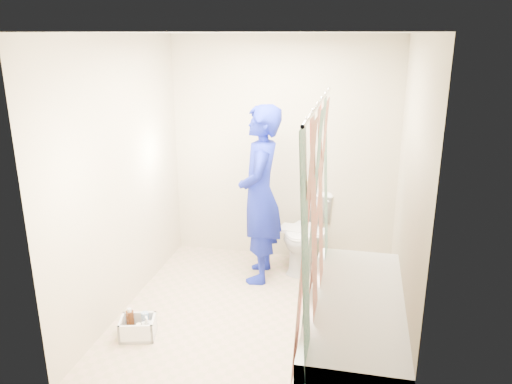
% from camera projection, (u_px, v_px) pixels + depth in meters
% --- Properties ---
extents(floor, '(2.60, 2.60, 0.00)m').
position_uv_depth(floor, '(257.00, 314.00, 4.45)').
color(floor, tan).
rests_on(floor, ground).
extents(ceiling, '(2.40, 2.60, 0.02)m').
position_uv_depth(ceiling, '(258.00, 33.00, 3.73)').
color(ceiling, silver).
rests_on(ceiling, wall_back).
extents(wall_back, '(2.40, 0.02, 2.40)m').
position_uv_depth(wall_back, '(283.00, 151.00, 5.30)').
color(wall_back, '#B0A987').
rests_on(wall_back, ground).
extents(wall_front, '(2.40, 0.02, 2.40)m').
position_uv_depth(wall_front, '(211.00, 250.00, 2.88)').
color(wall_front, '#B0A987').
rests_on(wall_front, ground).
extents(wall_left, '(0.02, 2.60, 2.40)m').
position_uv_depth(wall_left, '(122.00, 178.00, 4.33)').
color(wall_left, '#B0A987').
rests_on(wall_left, ground).
extents(wall_right, '(0.02, 2.60, 2.40)m').
position_uv_depth(wall_right, '(409.00, 196.00, 3.85)').
color(wall_right, '#B0A987').
rests_on(wall_right, ground).
extents(bathtub, '(0.70, 1.75, 0.50)m').
position_uv_depth(bathtub, '(355.00, 325.00, 3.80)').
color(bathtub, silver).
rests_on(bathtub, ground).
extents(curtain_rod, '(0.02, 1.90, 0.02)m').
position_uv_depth(curtain_rod, '(320.00, 102.00, 3.36)').
color(curtain_rod, silver).
rests_on(curtain_rod, wall_back).
extents(shower_curtain, '(0.06, 1.75, 1.80)m').
position_uv_depth(shower_curtain, '(315.00, 230.00, 3.64)').
color(shower_curtain, white).
rests_on(shower_curtain, curtain_rod).
extents(toilet, '(0.55, 0.82, 0.78)m').
position_uv_depth(toilet, '(306.00, 232.00, 5.28)').
color(toilet, silver).
rests_on(toilet, ground).
extents(tank_lid, '(0.50, 0.28, 0.04)m').
position_uv_depth(tank_lid, '(303.00, 230.00, 5.15)').
color(tank_lid, white).
rests_on(tank_lid, toilet).
extents(tank_internals, '(0.19, 0.07, 0.25)m').
position_uv_depth(tank_internals, '(308.00, 192.00, 5.37)').
color(tank_internals, black).
rests_on(tank_internals, toilet).
extents(plumber, '(0.49, 0.68, 1.77)m').
position_uv_depth(plumber, '(260.00, 195.00, 4.89)').
color(plumber, '#0D1389').
rests_on(plumber, ground).
extents(cleaning_caddy, '(0.33, 0.29, 0.21)m').
position_uv_depth(cleaning_caddy, '(139.00, 328.00, 4.10)').
color(cleaning_caddy, silver).
rests_on(cleaning_caddy, ground).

